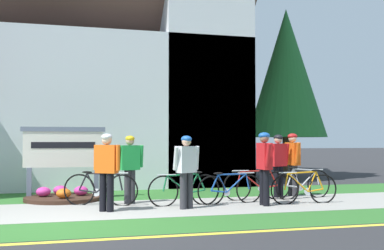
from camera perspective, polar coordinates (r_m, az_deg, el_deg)
The scene contains 20 objects.
ground at distance 12.93m, azimuth -15.26°, elevation -8.47°, with size 140.00×140.00×0.00m, color #2B2B2D.
sidewalk_slab at distance 10.70m, azimuth -20.43°, elevation -9.80°, with size 32.00×2.78×0.01m, color #99968E.
grass_verge at distance 8.54m, azimuth -21.85°, elevation -11.84°, with size 32.00×1.61×0.01m, color #2D6628.
church_lawn at distance 13.32m, azimuth -19.35°, elevation -8.22°, with size 24.00×2.51×0.01m, color #2D6628.
church_building at distance 19.76m, azimuth -16.81°, elevation 8.08°, with size 14.51×12.45×13.24m.
church_sign at distance 12.76m, azimuth -15.07°, elevation -2.92°, with size 2.11×0.20×1.85m.
flower_bed at distance 12.53m, azimuth -15.14°, elevation -8.25°, with size 1.90×1.90×0.34m.
bicycle_black at distance 11.12m, azimuth -0.88°, elevation -7.68°, with size 1.74×0.18×0.80m.
bicycle_blue at distance 11.46m, azimuth 4.56°, elevation -7.57°, with size 1.70×0.26×0.77m.
bicycle_silver at distance 12.76m, azimuth 13.10°, elevation -6.84°, with size 1.73×0.36×0.85m.
bicycle_orange at distance 11.75m, azimuth 13.24°, elevation -7.33°, with size 1.70×0.11×0.83m.
bicycle_white at distance 11.33m, azimuth -10.86°, elevation -7.50°, with size 1.66×0.66×0.81m.
bicycle_green at distance 12.27m, azimuth 7.83°, elevation -7.09°, with size 1.82×0.08×0.82m.
cyclist_in_red_jersey at distance 11.49m, azimuth -7.42°, elevation -4.64°, with size 0.65×0.30×1.62m.
cyclist_in_white_jersey at distance 10.27m, azimuth -10.12°, elevation -4.85°, with size 0.52×0.48×1.65m.
cyclist_in_orange_jersey at distance 10.54m, azimuth -0.67°, elevation -4.96°, with size 0.61×0.40×1.61m.
cyclist_in_blue_jersey at distance 11.17m, azimuth 8.62°, elevation -4.45°, with size 0.27×0.75×1.69m.
cyclist_in_green_jersey at distance 13.21m, azimuth 11.90°, elevation -4.02°, with size 0.29×0.80×1.69m.
cyclist_in_yellow_jersey at distance 12.86m, azimuth 10.24°, elevation -4.20°, with size 0.65×0.34×1.66m.
roadside_conifer at distance 20.17m, azimuth 11.18°, elevation 6.09°, with size 3.24×3.24×6.94m.
Camera 1 is at (0.04, -8.84, 1.51)m, focal length 44.76 mm.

